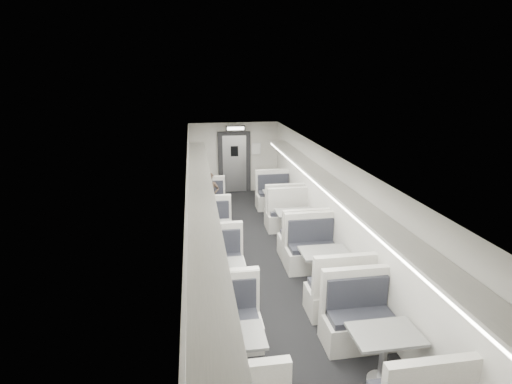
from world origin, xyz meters
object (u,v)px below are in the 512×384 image
object	(u,v)px
booth_left_c	(220,284)
vestibule_door	(234,163)
exit_sign	(235,128)
booth_left_d	(231,360)
booth_right_a	(280,204)
booth_left_a	(210,211)
booth_left_b	(213,238)
booth_right_d	(383,357)
booth_right_c	(324,269)
passenger	(210,197)
booth_right_b	(295,226)

from	to	relation	value
booth_left_c	vestibule_door	xyz separation A→B (m)	(1.00, 6.91, 0.65)
exit_sign	booth_left_d	bearing A→B (deg)	-96.77
vestibule_door	booth_right_a	bearing A→B (deg)	-69.66
booth_left_a	booth_left_d	distance (m)	6.03
booth_right_a	exit_sign	size ratio (longest dim) A/B	3.52
booth_left_b	booth_right_d	world-z (taller)	booth_right_d
booth_left_d	booth_right_c	distance (m)	2.97
booth_left_a	booth_left_d	world-z (taller)	booth_left_d
booth_right_a	passenger	distance (m)	1.98
booth_left_b	passenger	world-z (taller)	passenger
booth_left_a	vestibule_door	world-z (taller)	vestibule_door
booth_left_c	booth_right_a	bearing A→B (deg)	64.60
booth_right_b	vestibule_door	distance (m)	4.59
booth_left_c	vestibule_door	bearing A→B (deg)	81.76
booth_right_b	vestibule_door	bearing A→B (deg)	102.72
passenger	booth_left_c	bearing A→B (deg)	-95.19
booth_left_b	exit_sign	world-z (taller)	exit_sign
vestibule_door	booth_left_a	bearing A→B (deg)	-109.16
booth_left_b	booth_right_a	size ratio (longest dim) A/B	0.93
booth_right_a	booth_right_b	bearing A→B (deg)	-90.00
booth_left_a	booth_right_c	size ratio (longest dim) A/B	0.91
booth_left_c	booth_right_b	distance (m)	3.18
booth_right_a	passenger	size ratio (longest dim) A/B	1.57
booth_right_a	booth_right_c	bearing A→B (deg)	-90.00
booth_right_b	booth_right_d	world-z (taller)	booth_right_b
booth_right_c	vestibule_door	world-z (taller)	vestibule_door
booth_right_d	booth_left_d	bearing A→B (deg)	172.56
vestibule_door	exit_sign	size ratio (longest dim) A/B	3.39
booth_left_b	booth_left_d	world-z (taller)	booth_left_d
booth_right_d	booth_right_a	bearing A→B (deg)	90.00
booth_left_b	vestibule_door	world-z (taller)	vestibule_door
booth_left_d	passenger	bearing A→B (deg)	89.64
booth_left_a	booth_right_b	xyz separation A→B (m)	(2.00, -1.55, 0.03)
booth_left_a	exit_sign	world-z (taller)	exit_sign
booth_left_a	booth_left_b	distance (m)	1.88
booth_left_c	booth_right_b	world-z (taller)	booth_right_b
booth_left_b	booth_right_b	distance (m)	2.03
booth_right_b	booth_right_c	distance (m)	2.28
booth_left_a	booth_left_d	bearing A→B (deg)	-90.00
booth_left_b	booth_left_a	bearing A→B (deg)	90.00
passenger	booth_right_a	bearing A→B (deg)	-5.42
booth_left_b	vestibule_door	size ratio (longest dim) A/B	0.96
vestibule_door	booth_left_b	bearing A→B (deg)	-101.86
booth_right_b	exit_sign	size ratio (longest dim) A/B	3.56
booth_right_b	passenger	size ratio (longest dim) A/B	1.59
booth_left_d	exit_sign	bearing A→B (deg)	83.23
booth_right_b	booth_right_c	world-z (taller)	booth_right_c
booth_right_d	passenger	bearing A→B (deg)	106.80
booth_right_b	exit_sign	distance (m)	4.48
booth_left_a	passenger	distance (m)	0.39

